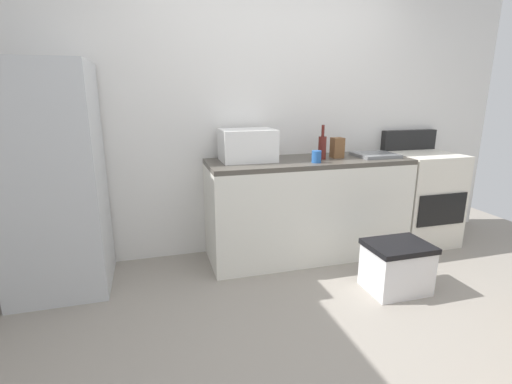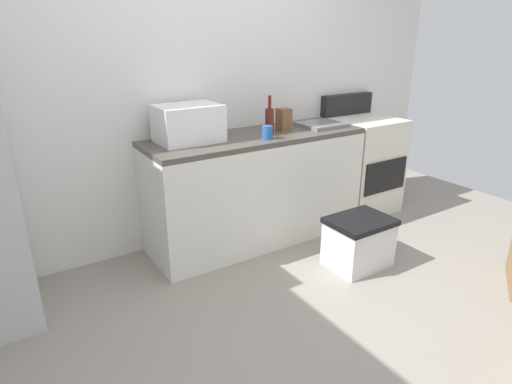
{
  "view_description": "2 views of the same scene",
  "coord_description": "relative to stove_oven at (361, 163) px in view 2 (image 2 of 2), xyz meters",
  "views": [
    {
      "loc": [
        -1.05,
        -1.8,
        1.46
      ],
      "look_at": [
        -0.36,
        0.59,
        0.81
      ],
      "focal_mm": 26.18,
      "sensor_mm": 36.0,
      "label": 1
    },
    {
      "loc": [
        -1.49,
        -1.58,
        1.66
      ],
      "look_at": [
        -0.06,
        0.64,
        0.67
      ],
      "focal_mm": 29.83,
      "sensor_mm": 36.0,
      "label": 2
    }
  ],
  "objects": [
    {
      "name": "ground_plane",
      "position": [
        -1.52,
        -1.21,
        -0.47
      ],
      "size": [
        6.0,
        6.0,
        0.0
      ],
      "primitive_type": "plane",
      "color": "gray"
    },
    {
      "name": "wall_back",
      "position": [
        -1.52,
        0.34,
        0.83
      ],
      "size": [
        5.0,
        0.1,
        2.6
      ],
      "primitive_type": "cube",
      "color": "silver",
      "rests_on": "ground_plane"
    },
    {
      "name": "kitchen_counter",
      "position": [
        -1.22,
        -0.01,
        -0.02
      ],
      "size": [
        1.8,
        0.6,
        0.9
      ],
      "color": "silver",
      "rests_on": "ground_plane"
    },
    {
      "name": "stove_oven",
      "position": [
        0.0,
        0.0,
        0.0
      ],
      "size": [
        0.6,
        0.61,
        1.1
      ],
      "color": "silver",
      "rests_on": "ground_plane"
    },
    {
      "name": "microwave",
      "position": [
        -1.76,
        0.07,
        0.57
      ],
      "size": [
        0.46,
        0.34,
        0.27
      ],
      "primitive_type": "cube",
      "color": "white",
      "rests_on": "kitchen_counter"
    },
    {
      "name": "sink_basin",
      "position": [
        -0.58,
        -0.04,
        0.45
      ],
      "size": [
        0.36,
        0.32,
        0.03
      ],
      "primitive_type": "cube",
      "color": "slate",
      "rests_on": "kitchen_counter"
    },
    {
      "name": "wine_bottle",
      "position": [
        -1.11,
        -0.03,
        0.54
      ],
      "size": [
        0.07,
        0.07,
        0.3
      ],
      "color": "#591E19",
      "rests_on": "kitchen_counter"
    },
    {
      "name": "coffee_mug",
      "position": [
        -1.23,
        -0.17,
        0.48
      ],
      "size": [
        0.08,
        0.08,
        0.1
      ],
      "primitive_type": "cylinder",
      "color": "#2659A5",
      "rests_on": "kitchen_counter"
    },
    {
      "name": "knife_block",
      "position": [
        -0.95,
        0.01,
        0.52
      ],
      "size": [
        0.1,
        0.1,
        0.18
      ],
      "primitive_type": "cube",
      "color": "brown",
      "rests_on": "kitchen_counter"
    },
    {
      "name": "storage_bin",
      "position": [
        -0.83,
        -0.81,
        -0.27
      ],
      "size": [
        0.46,
        0.36,
        0.38
      ],
      "color": "silver",
      "rests_on": "ground_plane"
    }
  ]
}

